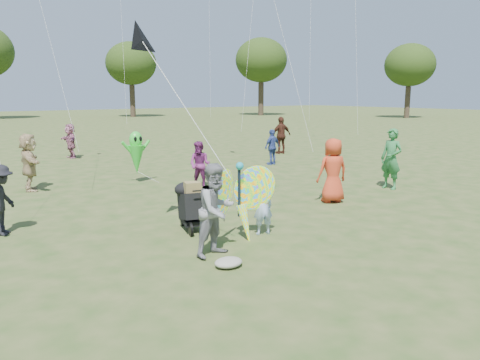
% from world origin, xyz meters
% --- Properties ---
extents(ground, '(160.00, 160.00, 0.00)m').
position_xyz_m(ground, '(0.00, 0.00, 0.00)').
color(ground, '#51592B').
rests_on(ground, ground).
extents(child_girl, '(0.50, 0.39, 1.22)m').
position_xyz_m(child_girl, '(-0.07, 0.86, 0.61)').
color(child_girl, '#A3BDE7').
rests_on(child_girl, ground).
extents(adult_man, '(0.96, 0.82, 1.73)m').
position_xyz_m(adult_man, '(-1.58, 0.33, 0.87)').
color(adult_man, gray).
rests_on(adult_man, ground).
extents(grey_bag, '(0.51, 0.42, 0.16)m').
position_xyz_m(grey_bag, '(-1.75, -0.30, 0.08)').
color(grey_bag, gray).
rests_on(grey_bag, ground).
extents(crowd_a, '(0.99, 0.79, 1.78)m').
position_xyz_m(crowd_a, '(3.37, 2.10, 0.89)').
color(crowd_a, '#C33C1F').
rests_on(crowd_a, ground).
extents(crowd_b, '(0.98, 1.13, 1.51)m').
position_xyz_m(crowd_b, '(-4.55, 4.08, 0.76)').
color(crowd_b, black).
rests_on(crowd_b, ground).
extents(crowd_c, '(0.92, 0.50, 1.49)m').
position_xyz_m(crowd_c, '(6.46, 8.41, 0.75)').
color(crowd_c, '#33478E').
rests_on(crowd_c, ground).
extents(crowd_d, '(0.79, 1.71, 1.77)m').
position_xyz_m(crowd_d, '(-3.03, 8.66, 0.89)').
color(crowd_d, tan).
rests_on(crowd_d, ground).
extents(crowd_e, '(0.87, 0.91, 1.49)m').
position_xyz_m(crowd_e, '(1.44, 5.95, 0.74)').
color(crowd_e, '#702562').
rests_on(crowd_e, ground).
extents(crowd_f, '(0.49, 0.72, 1.90)m').
position_xyz_m(crowd_f, '(6.22, 2.31, 0.95)').
color(crowd_f, '#296D38').
rests_on(crowd_f, ground).
extents(crowd_h, '(1.12, 0.57, 1.84)m').
position_xyz_m(crowd_h, '(9.15, 10.95, 0.92)').
color(crowd_h, '#432116').
rests_on(crowd_h, ground).
extents(crowd_j, '(0.50, 1.49, 1.60)m').
position_xyz_m(crowd_j, '(0.18, 15.48, 0.80)').
color(crowd_j, '#A05B77').
rests_on(crowd_j, ground).
extents(jogging_stroller, '(0.68, 1.12, 1.09)m').
position_xyz_m(jogging_stroller, '(-1.14, 2.04, 0.61)').
color(jogging_stroller, black).
rests_on(jogging_stroller, ground).
extents(butterfly_kite, '(1.74, 0.75, 1.81)m').
position_xyz_m(butterfly_kite, '(-0.64, 0.83, 0.82)').
color(butterfly_kite, orange).
rests_on(butterfly_kite, ground).
extents(delta_kite_rig, '(1.38, 2.04, 3.01)m').
position_xyz_m(delta_kite_rig, '(-2.09, 2.14, 3.97)').
color(delta_kite_rig, black).
rests_on(delta_kite_rig, ground).
extents(alien_kite, '(1.12, 0.69, 1.74)m').
position_xyz_m(alien_kite, '(0.15, 7.89, 0.97)').
color(alien_kite, green).
rests_on(alien_kite, ground).
extents(tree_line, '(91.78, 33.60, 10.79)m').
position_xyz_m(tree_line, '(3.67, 44.99, 6.86)').
color(tree_line, '#3A2D21').
rests_on(tree_line, ground).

